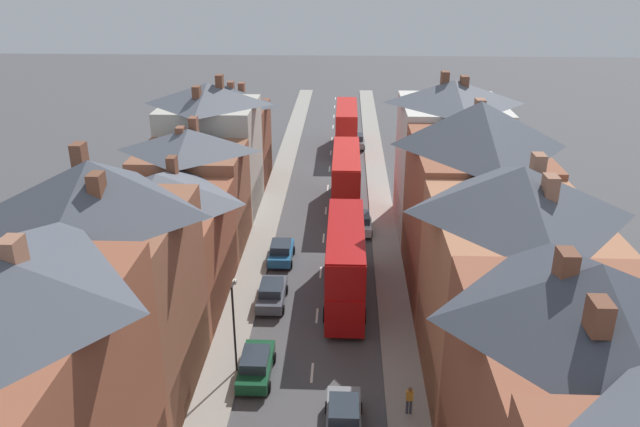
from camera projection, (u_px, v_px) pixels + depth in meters
name	position (u px, v px, depth m)	size (l,w,h in m)	color
pavement_left	(273.00, 201.00, 59.29)	(2.20, 104.00, 0.14)	gray
pavement_right	(380.00, 203.00, 58.90)	(2.20, 104.00, 0.14)	gray
centre_line_dashes	(326.00, 211.00, 57.28)	(0.14, 97.80, 0.01)	silver
terrace_row_left	(143.00, 248.00, 36.83)	(8.00, 60.24, 13.49)	brown
terrace_row_right	(503.00, 267.00, 33.20)	(8.00, 48.21, 13.74)	#935138
double_decker_bus_lead	(346.00, 127.00, 73.92)	(2.74, 10.80, 5.30)	red
double_decker_bus_mid_street	(346.00, 178.00, 57.10)	(2.74, 10.80, 5.30)	red
double_decker_bus_far_approaching	(345.00, 262.00, 41.67)	(2.74, 10.80, 5.30)	#B70F0F
car_near_blue	(361.00, 222.00, 52.84)	(1.90, 4.29, 1.60)	silver
car_near_silver	(272.00, 293.00, 41.82)	(1.90, 4.24, 1.59)	#4C515B
car_parked_left_a	(281.00, 251.00, 47.64)	(1.90, 3.91, 1.59)	#236093
car_parked_right_a	(256.00, 365.00, 34.53)	(1.90, 4.21, 1.58)	#144728
car_mid_black	(357.00, 141.00, 75.60)	(1.90, 4.02, 1.66)	gray
car_parked_left_b	(344.00, 416.00, 30.60)	(1.90, 3.91, 1.70)	gray
pedestrian_mid_left	(409.00, 399.00, 31.53)	(0.36, 0.22, 1.61)	#3D4256
street_lamp	(234.00, 322.00, 34.07)	(0.20, 1.12, 5.50)	black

